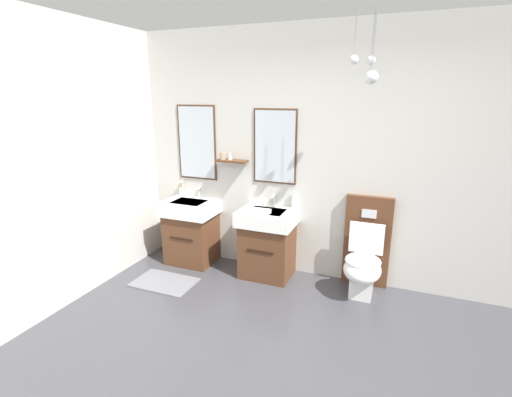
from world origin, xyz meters
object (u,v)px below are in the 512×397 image
object	(u,v)px
toilet	(364,258)
folded_hand_towel	(259,212)
soap_dispenser	(294,201)
vanity_sink_right	(268,241)
toothbrush_cup	(182,191)
vanity_sink_left	(192,230)

from	to	relation	value
toilet	folded_hand_towel	distance (m)	1.20
soap_dispenser	vanity_sink_right	bearing A→B (deg)	-141.41
toothbrush_cup	folded_hand_towel	xyz separation A→B (m)	(1.18, -0.34, -0.04)
toilet	toothbrush_cup	distance (m)	2.33
toothbrush_cup	toilet	bearing A→B (deg)	-4.03
vanity_sink_left	folded_hand_towel	world-z (taller)	folded_hand_towel
vanity_sink_left	soap_dispenser	distance (m)	1.32
vanity_sink_left	toothbrush_cup	distance (m)	0.52
toilet	soap_dispenser	xyz separation A→B (m)	(-0.82, 0.17, 0.49)
soap_dispenser	folded_hand_towel	distance (m)	0.45
vanity_sink_right	soap_dispenser	bearing A→B (deg)	38.59
vanity_sink_left	toothbrush_cup	xyz separation A→B (m)	(-0.23, 0.18, 0.43)
toothbrush_cup	folded_hand_towel	size ratio (longest dim) A/B	0.94
vanity_sink_left	vanity_sink_right	bearing A→B (deg)	0.00
toilet	toothbrush_cup	xyz separation A→B (m)	(-2.28, 0.16, 0.47)
vanity_sink_right	folded_hand_towel	distance (m)	0.43
vanity_sink_right	toilet	world-z (taller)	toilet
vanity_sink_left	vanity_sink_right	size ratio (longest dim) A/B	1.00
vanity_sink_left	toilet	size ratio (longest dim) A/B	0.78
folded_hand_towel	toilet	bearing A→B (deg)	9.31
vanity_sink_left	folded_hand_towel	size ratio (longest dim) A/B	3.56
toothbrush_cup	folded_hand_towel	distance (m)	1.23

